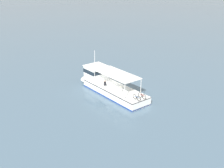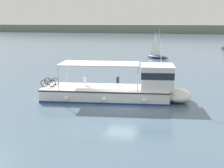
# 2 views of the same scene
# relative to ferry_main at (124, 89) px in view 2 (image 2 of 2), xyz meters

# --- Properties ---
(ground_plane) EXTENTS (400.00, 400.00, 0.00)m
(ground_plane) POSITION_rel_ferry_main_xyz_m (0.11, -1.19, -1.01)
(ground_plane) COLOR slate
(distant_shoreline) EXTENTS (400.00, 28.00, 4.78)m
(distant_shoreline) POSITION_rel_ferry_main_xyz_m (0.11, 155.50, 1.38)
(distant_shoreline) COLOR slate
(distant_shoreline) RESTS_ON ground
(ferry_main) EXTENTS (13.04, 5.20, 5.32)m
(ferry_main) POSITION_rel_ferry_main_xyz_m (0.00, 0.00, 0.00)
(ferry_main) COLOR white
(ferry_main) RESTS_ON ground
(sailboat_off_stern) EXTENTS (4.80, 3.76, 5.40)m
(sailboat_off_stern) POSITION_rel_ferry_main_xyz_m (-0.60, 29.48, -0.47)
(sailboat_off_stern) COLOR navy
(sailboat_off_stern) RESTS_ON ground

